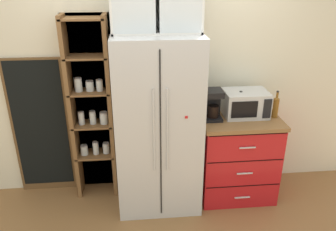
# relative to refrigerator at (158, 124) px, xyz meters

# --- Properties ---
(ground_plane) EXTENTS (10.53, 10.53, 0.00)m
(ground_plane) POSITION_rel_refrigerator_xyz_m (-0.00, -0.01, -0.89)
(ground_plane) COLOR olive
(wall_back_cream) EXTENTS (4.84, 0.10, 2.55)m
(wall_back_cream) POSITION_rel_refrigerator_xyz_m (-0.00, 0.39, 0.38)
(wall_back_cream) COLOR silver
(wall_back_cream) RESTS_ON ground
(refrigerator) EXTENTS (0.82, 0.69, 1.79)m
(refrigerator) POSITION_rel_refrigerator_xyz_m (0.00, 0.00, 0.00)
(refrigerator) COLOR silver
(refrigerator) RESTS_ON ground
(pantry_shelf_column) EXTENTS (0.47, 0.29, 1.93)m
(pantry_shelf_column) POSITION_rel_refrigerator_xyz_m (-0.67, 0.27, 0.09)
(pantry_shelf_column) COLOR brown
(pantry_shelf_column) RESTS_ON ground
(counter_cabinet) EXTENTS (0.81, 0.63, 0.92)m
(counter_cabinet) POSITION_rel_refrigerator_xyz_m (0.84, 0.04, -0.43)
(counter_cabinet) COLOR red
(counter_cabinet) RESTS_ON ground
(microwave) EXTENTS (0.44, 0.33, 0.26)m
(microwave) POSITION_rel_refrigerator_xyz_m (0.90, 0.09, 0.15)
(microwave) COLOR silver
(microwave) RESTS_ON counter_cabinet
(coffee_maker) EXTENTS (0.17, 0.20, 0.31)m
(coffee_maker) POSITION_rel_refrigerator_xyz_m (0.55, 0.04, 0.18)
(coffee_maker) COLOR black
(coffee_maker) RESTS_ON counter_cabinet
(mug_cream) EXTENTS (0.12, 0.08, 0.10)m
(mug_cream) POSITION_rel_refrigerator_xyz_m (0.84, 0.04, 0.07)
(mug_cream) COLOR silver
(mug_cream) RESTS_ON counter_cabinet
(mug_red) EXTENTS (0.12, 0.09, 0.09)m
(mug_red) POSITION_rel_refrigerator_xyz_m (0.85, 0.02, 0.07)
(mug_red) COLOR red
(mug_red) RESTS_ON counter_cabinet
(bottle_amber) EXTENTS (0.06, 0.06, 0.28)m
(bottle_amber) POSITION_rel_refrigerator_xyz_m (1.20, 0.01, 0.15)
(bottle_amber) COLOR brown
(bottle_amber) RESTS_ON counter_cabinet
(bottle_green) EXTENTS (0.07, 0.07, 0.27)m
(bottle_green) POSITION_rel_refrigerator_xyz_m (0.84, 0.08, 0.14)
(bottle_green) COLOR #285B33
(bottle_green) RESTS_ON counter_cabinet
(chalkboard_menu) EXTENTS (0.60, 0.04, 1.52)m
(chalkboard_menu) POSITION_rel_refrigerator_xyz_m (-1.22, 0.31, -0.13)
(chalkboard_menu) COLOR brown
(chalkboard_menu) RESTS_ON ground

